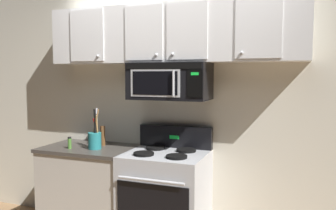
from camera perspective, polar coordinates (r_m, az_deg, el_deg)
name	(u,v)px	position (r m, az deg, el deg)	size (l,w,h in m)	color
back_wall	(178,103)	(3.58, 1.69, 0.39)	(5.20, 0.10, 2.70)	silver
stove_range	(166,198)	(3.42, -0.40, -14.96)	(0.76, 0.69, 1.12)	#B7BABF
over_range_microwave	(170,81)	(3.33, 0.30, 3.93)	(0.76, 0.43, 0.35)	black
upper_cabinets	(171,34)	(3.38, 0.50, 11.59)	(2.50, 0.36, 0.55)	silver
counter_segment	(90,189)	(3.80, -12.61, -13.30)	(0.93, 0.65, 0.90)	#BCB7AD
utensil_crock_teal	(95,139)	(3.54, -11.90, -5.41)	(0.13, 0.13, 0.41)	teal
salt_shaker	(94,139)	(3.80, -12.11, -5.53)	(0.05, 0.05, 0.10)	white
pepper_mill	(103,136)	(3.70, -10.66, -4.97)	(0.05, 0.05, 0.20)	brown
spice_jar	(70,143)	(3.63, -15.84, -5.98)	(0.04, 0.04, 0.12)	#4C7F33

